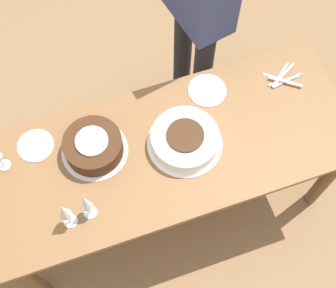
{
  "coord_description": "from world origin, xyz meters",
  "views": [
    {
      "loc": [
        0.3,
        0.87,
        2.72
      ],
      "look_at": [
        0.0,
        0.0,
        0.79
      ],
      "focal_mm": 50.0,
      "sensor_mm": 36.0,
      "label": 1
    }
  ],
  "objects_px": {
    "cake_center_white": "(185,140)",
    "wine_glass_near": "(85,202)",
    "wine_glass_far": "(64,212)",
    "cake_front_chocolate": "(93,146)"
  },
  "relations": [
    {
      "from": "cake_front_chocolate",
      "to": "wine_glass_far",
      "type": "xyz_separation_m",
      "value": [
        0.19,
        0.29,
        0.09
      ]
    },
    {
      "from": "cake_center_white",
      "to": "wine_glass_near",
      "type": "bearing_deg",
      "value": 19.67
    },
    {
      "from": "wine_glass_far",
      "to": "wine_glass_near",
      "type": "bearing_deg",
      "value": -172.58
    },
    {
      "from": "cake_front_chocolate",
      "to": "wine_glass_near",
      "type": "bearing_deg",
      "value": 70.91
    },
    {
      "from": "wine_glass_near",
      "to": "wine_glass_far",
      "type": "relative_size",
      "value": 1.01
    },
    {
      "from": "cake_center_white",
      "to": "cake_front_chocolate",
      "type": "distance_m",
      "value": 0.42
    },
    {
      "from": "wine_glass_far",
      "to": "cake_front_chocolate",
      "type": "bearing_deg",
      "value": -122.79
    },
    {
      "from": "cake_center_white",
      "to": "wine_glass_near",
      "type": "relative_size",
      "value": 1.69
    },
    {
      "from": "wine_glass_near",
      "to": "wine_glass_far",
      "type": "height_order",
      "value": "wine_glass_near"
    },
    {
      "from": "cake_center_white",
      "to": "wine_glass_near",
      "type": "height_order",
      "value": "wine_glass_near"
    }
  ]
}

